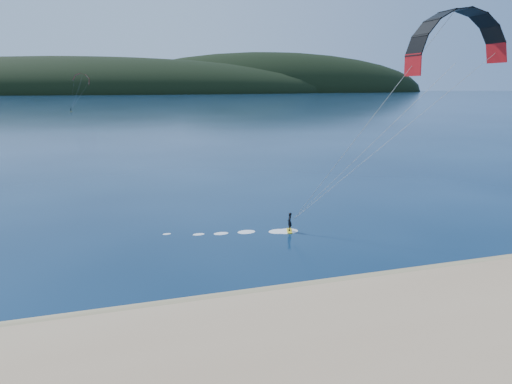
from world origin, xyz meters
TOP-DOWN VIEW (x-y plane):
  - ground at (0.00, 0.00)m, footprint 1800.00×1800.00m
  - wet_sand at (0.00, 4.50)m, footprint 220.00×2.50m
  - headland at (0.63, 745.28)m, footprint 1200.00×310.00m
  - kitesurfer_near at (18.12, 9.84)m, footprint 24.85×8.63m
  - kitesurfer_far at (-23.42, 203.31)m, footprint 10.45×5.95m

SIDE VIEW (x-z plane):
  - ground at x=0.00m, z-range 0.00..0.00m
  - headland at x=0.63m, z-range -70.00..70.00m
  - wet_sand at x=0.00m, z-range 0.00..0.10m
  - kitesurfer_near at x=18.12m, z-range 4.53..21.63m
  - kitesurfer_far at x=-23.42m, z-range 5.41..21.96m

